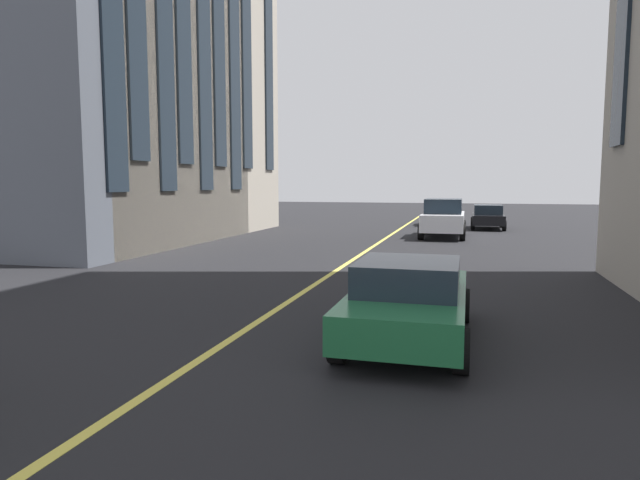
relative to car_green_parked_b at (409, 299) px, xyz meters
The scene contains 6 objects.
lane_centre_line 7.74m from the car_green_parked_b, 21.93° to the left, with size 80.00×0.16×0.01m.
car_green_parked_b is the anchor object (origin of this frame).
car_white_parked_a 18.28m from the car_green_parked_b, ahead, with size 4.70×2.14×1.88m.
car_black_far 26.66m from the car_green_parked_b, ahead, with size 4.40×1.95×1.37m.
car_black_mid 24.03m from the car_green_parked_b, ahead, with size 3.90×1.89×1.40m.
building_left_far 21.35m from the car_green_parked_b, 54.49° to the left, with size 12.73×11.84×16.62m.
Camera 1 is at (3.97, -3.78, 2.59)m, focal length 30.50 mm.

